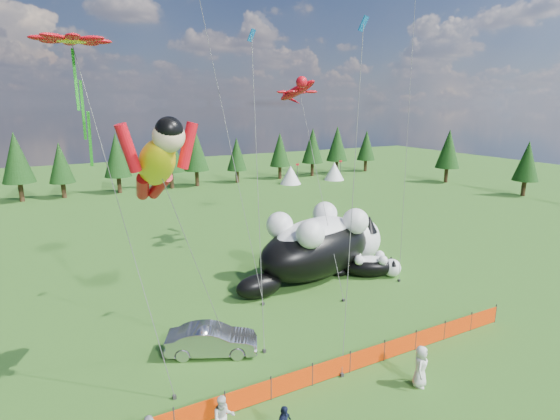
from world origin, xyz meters
name	(u,v)px	position (x,y,z in m)	size (l,w,h in m)	color
ground	(297,346)	(0.00, 0.00, 0.00)	(160.00, 160.00, 0.00)	#123C0B
safety_fence	(332,369)	(0.00, -3.00, 0.50)	(22.06, 0.06, 1.10)	#262626
tree_line	(133,163)	(0.00, 45.00, 4.00)	(90.00, 4.00, 8.00)	black
festival_tents	(222,181)	(11.00, 40.00, 1.40)	(50.00, 3.20, 2.80)	white
cat_large	(322,244)	(6.39, 7.57, 2.27)	(13.01, 7.00, 4.77)	black
cat_small	(371,265)	(9.24, 5.54, 0.81)	(4.38, 3.14, 1.71)	black
car	(212,340)	(-3.99, 1.41, 0.72)	(1.53, 4.38, 1.44)	#A4A4A8
spectator_b	(223,418)	(-5.48, -4.10, 0.86)	(0.84, 0.50, 1.73)	silver
spectator_e	(421,366)	(3.09, -5.17, 0.94)	(0.91, 0.59, 1.87)	silver
superhero_kite	(156,164)	(-6.40, -0.14, 9.67)	(5.62, 4.86, 12.03)	yellow
gecko_kite	(297,91)	(8.28, 14.56, 12.90)	(5.32, 14.67, 17.42)	red
flower_kite	(72,44)	(-8.72, 2.77, 14.13)	(3.81, 5.46, 14.84)	red
diamond_kite_a	(252,57)	(-0.03, 4.89, 14.28)	(2.27, 5.38, 16.32)	#0B59A9
diamond_kite_b	(415,3)	(13.79, 7.75, 18.70)	(4.08, 4.74, 21.07)	#0D919F
diamond_kite_c	(362,44)	(3.34, 0.08, 14.56)	(3.55, 3.74, 16.36)	#0B59A9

